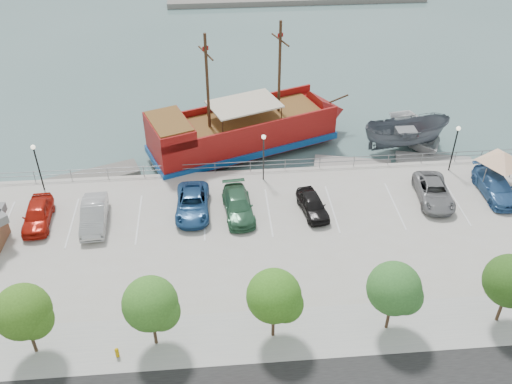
{
  "coord_description": "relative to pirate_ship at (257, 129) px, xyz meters",
  "views": [
    {
      "loc": [
        -3.94,
        -32.55,
        27.37
      ],
      "look_at": [
        -1.0,
        2.0,
        2.0
      ],
      "focal_mm": 40.0,
      "sensor_mm": 36.0,
      "label": 1
    }
  ],
  "objects": [
    {
      "name": "ground",
      "position": [
        0.01,
        -13.05,
        -2.08
      ],
      "size": [
        160.0,
        160.0,
        0.0
      ],
      "primitive_type": "plane",
      "color": "#426460"
    },
    {
      "name": "fire_hydrant",
      "position": [
        -10.17,
        -23.85,
        -0.7
      ],
      "size": [
        0.24,
        0.24,
        0.7
      ],
      "rotation": [
        0.0,
        0.0,
        -0.1
      ],
      "color": "#C99703",
      "rests_on": "sidewalk"
    },
    {
      "name": "tree_e",
      "position": [
        6.16,
        -23.12,
        2.22
      ],
      "size": [
        3.3,
        3.2,
        5.0
      ],
      "color": "#473321",
      "rests_on": "sidewalk"
    },
    {
      "name": "tree_b",
      "position": [
        -14.84,
        -23.12,
        2.22
      ],
      "size": [
        3.3,
        3.2,
        5.0
      ],
      "color": "#473321",
      "rests_on": "sidewalk"
    },
    {
      "name": "lamp_post_left",
      "position": [
        -17.99,
        -6.55,
        1.86
      ],
      "size": [
        0.36,
        0.36,
        4.28
      ],
      "color": "black",
      "rests_on": "land_slab"
    },
    {
      "name": "parked_car_c",
      "position": [
        -5.85,
        -10.46,
        -0.32
      ],
      "size": [
        2.63,
        5.5,
        1.51
      ],
      "primitive_type": "imported",
      "rotation": [
        0.0,
        0.0,
        -0.02
      ],
      "color": "navy",
      "rests_on": "land_slab"
    },
    {
      "name": "speedboat",
      "position": [
        15.19,
        -0.17,
        -1.27
      ],
      "size": [
        6.67,
        8.54,
        1.61
      ],
      "primitive_type": "imported",
      "rotation": [
        0.0,
        0.0,
        0.15
      ],
      "color": "white",
      "rests_on": "ground"
    },
    {
      "name": "seawall_railing",
      "position": [
        0.01,
        -5.25,
        -0.55
      ],
      "size": [
        50.0,
        0.06,
        1.0
      ],
      "color": "slate",
      "rests_on": "land_slab"
    },
    {
      "name": "tree_c",
      "position": [
        -7.84,
        -23.12,
        2.22
      ],
      "size": [
        3.3,
        3.2,
        5.0
      ],
      "color": "#473321",
      "rests_on": "sidewalk"
    },
    {
      "name": "parked_car_e",
      "position": [
        3.37,
        -11.32,
        -0.36
      ],
      "size": [
        2.39,
        4.45,
        1.44
      ],
      "primitive_type": "imported",
      "rotation": [
        0.0,
        0.0,
        0.17
      ],
      "color": "black",
      "rests_on": "land_slab"
    },
    {
      "name": "lamp_post_right",
      "position": [
        16.01,
        -6.55,
        1.86
      ],
      "size": [
        0.36,
        0.36,
        4.28
      ],
      "color": "black",
      "rests_on": "land_slab"
    },
    {
      "name": "parked_car_b",
      "position": [
        -13.19,
        -11.34,
        -0.25
      ],
      "size": [
        2.04,
        5.12,
        1.66
      ],
      "primitive_type": "imported",
      "rotation": [
        0.0,
        0.0,
        0.06
      ],
      "color": "#AAAAAA",
      "rests_on": "land_slab"
    },
    {
      "name": "lamp_post_mid",
      "position": [
        0.01,
        -6.55,
        1.86
      ],
      "size": [
        0.36,
        0.36,
        4.28
      ],
      "color": "black",
      "rests_on": "land_slab"
    },
    {
      "name": "pirate_ship",
      "position": [
        0.0,
        0.0,
        0.0
      ],
      "size": [
        19.99,
        11.68,
        12.42
      ],
      "rotation": [
        0.0,
        0.0,
        0.36
      ],
      "color": "maroon",
      "rests_on": "ground"
    },
    {
      "name": "tree_d",
      "position": [
        -0.84,
        -23.12,
        2.22
      ],
      "size": [
        3.3,
        3.2,
        5.0
      ],
      "color": "#473321",
      "rests_on": "sidewalk"
    },
    {
      "name": "dock_east",
      "position": [
        15.78,
        -3.85,
        -1.89
      ],
      "size": [
        6.98,
        3.5,
        0.38
      ],
      "primitive_type": "cube",
      "rotation": [
        0.0,
        0.0,
        -0.25
      ],
      "color": "gray",
      "rests_on": "ground"
    },
    {
      "name": "parked_car_a",
      "position": [
        -17.43,
        -10.87,
        -0.28
      ],
      "size": [
        2.13,
        4.81,
        1.61
      ],
      "primitive_type": "imported",
      "rotation": [
        0.0,
        0.0,
        0.05
      ],
      "color": "#AE180C",
      "rests_on": "land_slab"
    },
    {
      "name": "sidewalk",
      "position": [
        0.01,
        -23.05,
        -1.07
      ],
      "size": [
        100.0,
        4.0,
        0.05
      ],
      "primitive_type": "cube",
      "color": "#9C9C9B",
      "rests_on": "land_slab"
    },
    {
      "name": "parked_car_g",
      "position": [
        13.2,
        -10.54,
        -0.34
      ],
      "size": [
        2.97,
        5.57,
        1.49
      ],
      "primitive_type": "imported",
      "rotation": [
        0.0,
        0.0,
        -0.09
      ],
      "color": "gray",
      "rests_on": "land_slab"
    },
    {
      "name": "far_shore",
      "position": [
        10.01,
        41.95,
        -1.68
      ],
      "size": [
        40.0,
        3.0,
        0.8
      ],
      "primitive_type": "cube",
      "color": "slate",
      "rests_on": "ground"
    },
    {
      "name": "parked_car_h",
      "position": [
        18.36,
        -10.27,
        -0.29
      ],
      "size": [
        2.31,
        5.51,
        1.59
      ],
      "primitive_type": "imported",
      "rotation": [
        0.0,
        0.0,
        0.02
      ],
      "color": "#325E96",
      "rests_on": "land_slab"
    },
    {
      "name": "parked_car_d",
      "position": [
        -2.36,
        -11.0,
        -0.32
      ],
      "size": [
        2.59,
        5.4,
        1.52
      ],
      "primitive_type": "imported",
      "rotation": [
        0.0,
        0.0,
        0.09
      ],
      "color": "#2F6041",
      "rests_on": "land_slab"
    },
    {
      "name": "canopy_tent",
      "position": [
        19.08,
        -8.95,
        2.05
      ],
      "size": [
        5.34,
        5.34,
        3.6
      ],
      "rotation": [
        0.0,
        0.0,
        -0.28
      ],
      "color": "slate",
      "rests_on": "land_slab"
    },
    {
      "name": "dock_west",
      "position": [
        -14.57,
        -3.85,
        -1.86
      ],
      "size": [
        8.13,
        4.75,
        0.45
      ],
      "primitive_type": "cube",
      "rotation": [
        0.0,
        0.0,
        0.34
      ],
      "color": "#67645D",
      "rests_on": "ground"
    },
    {
      "name": "dock_mid",
      "position": [
        8.31,
        -3.85,
        -1.89
      ],
      "size": [
        7.08,
        3.39,
        0.39
      ],
      "primitive_type": "cube",
      "rotation": [
        0.0,
        0.0,
        -0.22
      ],
      "color": "gray",
      "rests_on": "ground"
    },
    {
      "name": "patrol_boat",
      "position": [
        13.64,
        -1.55,
        -0.55
      ],
      "size": [
        8.1,
        3.46,
        3.07
      ],
      "primitive_type": "imported",
      "rotation": [
        0.0,
        0.0,
        1.63
      ],
      "color": "#515760",
      "rests_on": "ground"
    }
  ]
}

